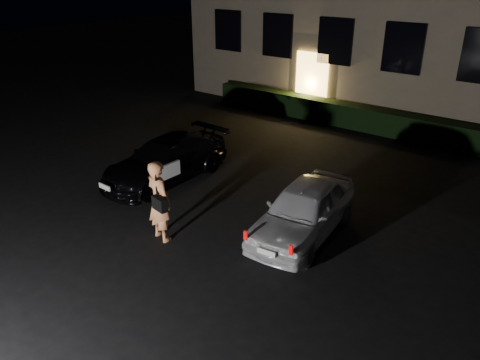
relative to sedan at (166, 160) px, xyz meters
The scene contains 5 objects.
ground 4.54m from the sedan, 38.93° to the right, with size 80.00×80.00×0.00m, color black.
hedge 8.43m from the sedan, 65.45° to the left, with size 15.00×0.70×0.85m, color black.
sedan is the anchor object (origin of this frame).
hatch 4.65m from the sedan, ahead, with size 1.81×3.70×1.22m.
man 3.27m from the sedan, 46.14° to the right, with size 0.79×0.57×1.88m.
Camera 1 is at (5.69, -5.58, 5.62)m, focal length 35.00 mm.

